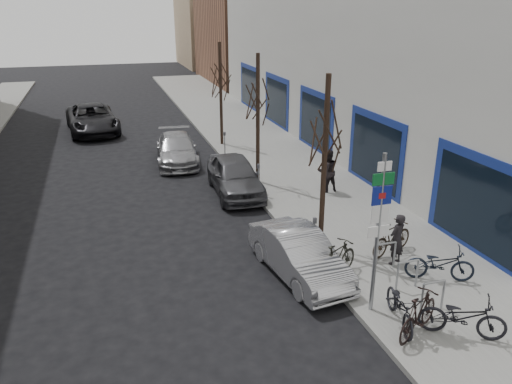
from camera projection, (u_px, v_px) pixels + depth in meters
ground at (280, 332)px, 11.84m from camera, size 120.00×120.00×0.00m
sidewalk_east at (299, 179)px, 22.00m from camera, size 5.00×70.00×0.15m
commercial_building at (462, 46)px, 29.11m from camera, size 20.00×32.00×10.00m
brick_building_far at (267, 40)px, 49.79m from camera, size 12.00×14.00×8.00m
tan_building_far at (233, 28)px, 63.15m from camera, size 13.00×12.00×9.00m
highway_sign_pole at (379, 225)px, 11.63m from camera, size 0.55×0.10×4.20m
bike_rack at (408, 271)px, 13.20m from camera, size 0.66×2.26×0.83m
tree_near at (326, 123)px, 14.24m from camera, size 1.80×1.80×5.50m
tree_mid at (258, 89)px, 20.05m from camera, size 1.80×1.80×5.50m
tree_far at (220, 70)px, 25.86m from camera, size 1.80×1.80×5.50m
meter_front at (314, 233)px, 14.80m from camera, size 0.10×0.08×1.27m
meter_mid at (258, 176)px, 19.71m from camera, size 0.10×0.08×1.27m
meter_back at (225, 142)px, 24.62m from camera, size 0.10×0.08×1.27m
bike_near_left at (401, 304)px, 11.70m from camera, size 0.97×1.88×1.10m
bike_near_right at (419, 314)px, 11.34m from camera, size 1.79×1.33×1.07m
bike_mid_curb at (440, 261)px, 13.60m from camera, size 1.91×1.32×1.13m
bike_mid_inner at (337, 260)px, 13.70m from camera, size 1.84×1.37×1.10m
bike_far_curb at (463, 313)px, 11.27m from camera, size 1.93×1.53×1.18m
bike_far_inner at (392, 238)px, 15.05m from camera, size 1.84×1.12×1.07m
parked_car_front at (299, 255)px, 14.07m from camera, size 1.90×4.17×1.33m
parked_car_mid at (235, 176)px, 20.26m from camera, size 1.99×4.56×1.53m
parked_car_back at (177, 149)px, 24.28m from camera, size 2.37×4.85×1.36m
lane_car at (92, 119)px, 30.06m from camera, size 3.33×6.19×1.65m
pedestrian_near at (397, 239)px, 14.38m from camera, size 0.67×0.57×1.56m
pedestrian_far at (327, 171)px, 20.02m from camera, size 0.68×0.48×1.75m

